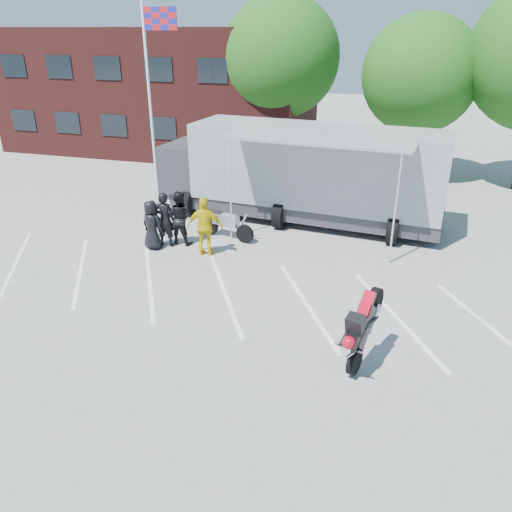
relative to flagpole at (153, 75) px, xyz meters
The scene contains 13 objects.
ground 12.83m from the flagpole, 58.02° to the right, with size 100.00×100.00×0.00m, color #9D9D98.
parking_bay_lines 12.06m from the flagpole, 55.25° to the right, with size 18.00×5.00×0.01m, color white.
office_building 8.97m from the flagpole, 115.15° to the left, with size 18.00×8.00×7.00m, color #4E1C19.
flagpole is the anchor object (origin of this frame).
tree_left 7.37m from the flagpole, 54.72° to the left, with size 6.12×6.12×8.64m.
tree_mid 12.31m from the flagpole, 23.97° to the left, with size 5.44×5.44×7.68m.
transporter_truck 9.28m from the flagpole, 19.07° to the right, with size 11.50×5.54×3.66m, color gray, non-canonical shape.
parked_motorcycle 8.87m from the flagpole, 44.97° to the right, with size 0.75×2.24×1.17m, color #ADADB2, non-canonical shape.
stunt_bike_rider 16.20m from the flagpole, 46.26° to the right, with size 0.79×1.69×1.99m, color black, non-canonical shape.
spectator_leather_a 8.49m from the flagpole, 65.76° to the right, with size 0.84×0.54×1.71m, color black.
spectator_leather_b 8.28m from the flagpole, 62.34° to the right, with size 0.70×0.46×1.92m, color black.
spectator_leather_c 8.22m from the flagpole, 58.32° to the right, with size 0.93×0.72×1.91m, color black.
spectator_hivis 9.28m from the flagpole, 53.48° to the right, with size 1.17×0.49×2.00m, color yellow.
Camera 1 is at (4.69, -10.87, 6.92)m, focal length 35.00 mm.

